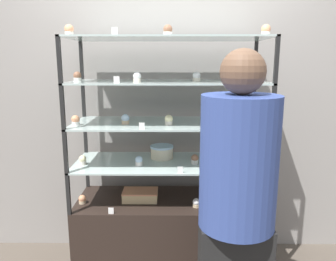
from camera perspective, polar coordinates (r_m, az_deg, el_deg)
name	(u,v)px	position (r m, az deg, el deg)	size (l,w,h in m)	color
back_wall	(168,100)	(2.73, 0.07, 5.36)	(8.00, 0.05, 2.60)	gray
display_base	(168,235)	(2.65, 0.00, -17.81)	(1.35, 0.53, 0.60)	black
display_riser_lower	(168,164)	(2.41, 0.00, -5.84)	(1.35, 0.53, 0.29)	black
display_riser_middle	(168,125)	(2.34, 0.00, 1.02)	(1.35, 0.53, 0.29)	black
display_riser_upper	(168,83)	(2.30, 0.00, 8.20)	(1.35, 0.53, 0.29)	black
display_riser_top	(168,40)	(2.30, 0.00, 15.51)	(1.35, 0.53, 0.29)	black
layer_cake_centerpiece	(162,152)	(2.48, -1.07, -3.74)	(0.17, 0.17, 0.10)	beige
sheet_cake_frosted	(140,195)	(2.50, -4.84, -11.14)	(0.26, 0.16, 0.07)	#DBBC84
cupcake_0	(82,199)	(2.51, -14.70, -11.54)	(0.05, 0.05, 0.06)	#CCB28C
cupcake_1	(196,203)	(2.39, 4.96, -12.46)	(0.05, 0.05, 0.06)	#CCB28C
cupcake_2	(251,199)	(2.52, 14.21, -11.41)	(0.05, 0.05, 0.06)	white
price_tag_0	(111,211)	(2.32, -9.90, -13.62)	(0.04, 0.00, 0.04)	white
cupcake_3	(83,160)	(2.41, -14.64, -5.02)	(0.05, 0.05, 0.07)	beige
cupcake_4	(139,161)	(2.32, -5.09, -5.31)	(0.05, 0.05, 0.07)	white
cupcake_5	(195,159)	(2.36, 4.68, -5.01)	(0.05, 0.05, 0.07)	white
cupcake_6	(258,161)	(2.39, 15.46, -5.22)	(0.05, 0.05, 0.07)	white
price_tag_1	(180,170)	(2.17, 2.16, -6.86)	(0.04, 0.00, 0.04)	white
cupcake_7	(76,121)	(2.31, -15.79, 1.68)	(0.06, 0.06, 0.07)	white
cupcake_8	(125,119)	(2.29, -7.43, 1.94)	(0.06, 0.06, 0.07)	#CCB28C
cupcake_9	(169,120)	(2.24, 0.13, 1.83)	(0.06, 0.06, 0.07)	beige
cupcake_10	(211,120)	(2.28, 7.56, 1.89)	(0.06, 0.06, 0.07)	#CCB28C
cupcake_11	(256,120)	(2.34, 15.15, 1.84)	(0.06, 0.06, 0.07)	beige
price_tag_2	(142,126)	(2.10, -4.58, 0.78)	(0.04, 0.00, 0.04)	white
cupcake_12	(77,77)	(2.35, -15.51, 9.02)	(0.05, 0.05, 0.07)	white
cupcake_13	(137,77)	(2.17, -5.40, 9.19)	(0.05, 0.05, 0.07)	beige
cupcake_14	(197,77)	(2.25, 4.99, 9.30)	(0.05, 0.05, 0.07)	beige
cupcake_15	(259,77)	(2.29, 15.54, 8.96)	(0.05, 0.05, 0.07)	beige
price_tag_3	(117,80)	(2.08, -8.95, 8.72)	(0.04, 0.00, 0.04)	white
cupcake_16	(69,30)	(2.26, -16.84, 16.36)	(0.06, 0.06, 0.07)	beige
cupcake_17	(167,31)	(2.18, -0.16, 17.02)	(0.06, 0.06, 0.07)	white
cupcake_18	(266,30)	(2.26, 16.68, 16.37)	(0.06, 0.06, 0.07)	white
price_tag_4	(115,31)	(2.09, -9.29, 16.78)	(0.04, 0.00, 0.04)	white
customer_figure	(237,203)	(1.76, 11.87, -12.33)	(0.39, 0.39, 1.68)	black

